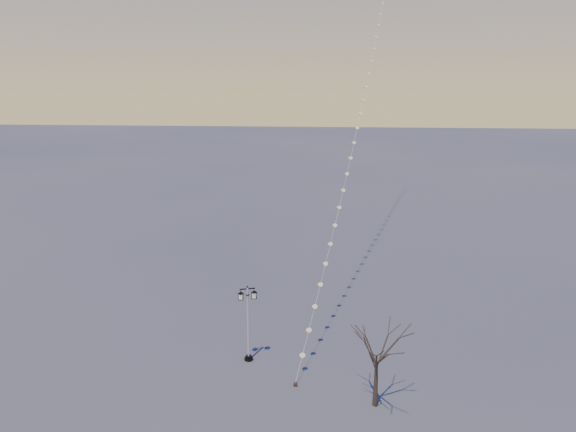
# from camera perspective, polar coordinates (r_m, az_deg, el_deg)

# --- Properties ---
(ground) EXTENTS (300.00, 300.00, 0.00)m
(ground) POSITION_cam_1_polar(r_m,az_deg,el_deg) (31.94, -2.07, -16.40)
(ground) COLOR #4D4F4E
(ground) RESTS_ON ground
(street_lamp) EXTENTS (1.12, 0.64, 4.57)m
(street_lamp) POSITION_cam_1_polar(r_m,az_deg,el_deg) (33.26, -3.99, -10.22)
(street_lamp) COLOR black
(street_lamp) RESTS_ON ground
(bare_tree) EXTENTS (2.60, 2.60, 4.31)m
(bare_tree) POSITION_cam_1_polar(r_m,az_deg,el_deg) (29.12, 8.83, -13.07)
(bare_tree) COLOR #342A1F
(bare_tree) RESTS_ON ground
(kite_train) EXTENTS (8.68, 45.22, 30.59)m
(kite_train) POSITION_cam_1_polar(r_m,az_deg,el_deg) (49.70, 7.40, 12.81)
(kite_train) COLOR #36271D
(kite_train) RESTS_ON ground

